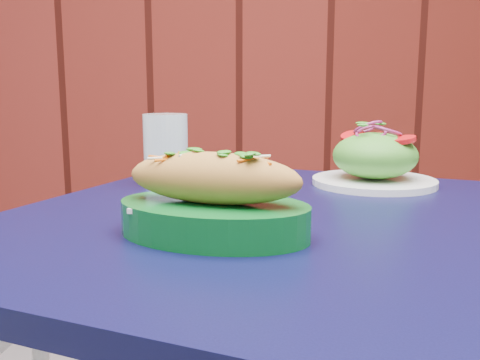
{
  "coord_description": "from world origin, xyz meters",
  "views": [
    {
      "loc": [
        -0.3,
        0.58,
        0.93
      ],
      "look_at": [
        -0.33,
        1.25,
        0.81
      ],
      "focal_mm": 40.0,
      "sensor_mm": 36.0,
      "label": 1
    }
  ],
  "objects": [
    {
      "name": "salad_plate",
      "position": [
        -0.09,
        1.55,
        0.79
      ],
      "size": [
        0.22,
        0.22,
        0.11
      ],
      "rotation": [
        0.0,
        0.0,
        0.35
      ],
      "color": "white",
      "rests_on": "cafe_table"
    },
    {
      "name": "cafe_table",
      "position": [
        -0.25,
        1.31,
        0.66
      ],
      "size": [
        1.03,
        1.03,
        0.75
      ],
      "rotation": [
        0.0,
        0.0,
        -0.36
      ],
      "color": "black",
      "rests_on": "ground"
    },
    {
      "name": "water_glass",
      "position": [
        -0.47,
        1.54,
        0.81
      ],
      "size": [
        0.08,
        0.08,
        0.13
      ],
      "primitive_type": "cylinder",
      "color": "silver",
      "rests_on": "cafe_table"
    },
    {
      "name": "banh_mi_basket",
      "position": [
        -0.36,
        1.2,
        0.79
      ],
      "size": [
        0.27,
        0.22,
        0.11
      ],
      "rotation": [
        0.0,
        0.0,
        -0.3
      ],
      "color": "#09571E",
      "rests_on": "cafe_table"
    }
  ]
}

